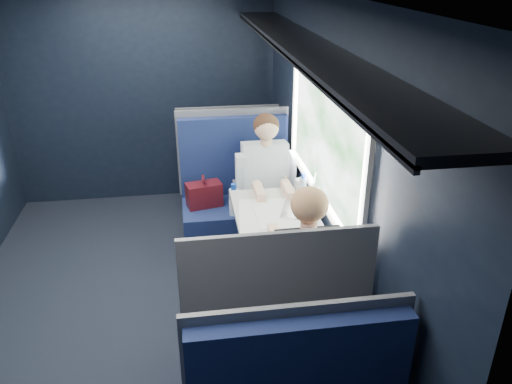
{
  "coord_description": "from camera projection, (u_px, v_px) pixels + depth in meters",
  "views": [
    {
      "loc": [
        0.41,
        -3.26,
        2.5
      ],
      "look_at": [
        0.9,
        0.0,
        0.95
      ],
      "focal_mm": 35.0,
      "sensor_mm": 36.0,
      "label": 1
    }
  ],
  "objects": [
    {
      "name": "seat_row_front",
      "position": [
        227.0,
        168.0,
        5.47
      ],
      "size": [
        1.04,
        0.51,
        1.16
      ],
      "color": "#0E163E",
      "rests_on": "ground"
    },
    {
      "name": "room_shell",
      "position": [
        125.0,
        128.0,
        3.3
      ],
      "size": [
        3.0,
        4.4,
        2.4
      ],
      "color": "black",
      "rests_on": "ground"
    },
    {
      "name": "man",
      "position": [
        267.0,
        181.0,
        4.39
      ],
      "size": [
        0.53,
        0.56,
        1.32
      ],
      "color": "black",
      "rests_on": "ground"
    },
    {
      "name": "papers",
      "position": [
        273.0,
        220.0,
        3.68
      ],
      "size": [
        0.57,
        0.77,
        0.01
      ],
      "primitive_type": "cube",
      "rotation": [
        0.0,
        0.0,
        -0.1
      ],
      "color": "white",
      "rests_on": "table"
    },
    {
      "name": "cup",
      "position": [
        299.0,
        184.0,
        4.16
      ],
      "size": [
        0.07,
        0.07,
        0.09
      ],
      "primitive_type": "cylinder",
      "color": "white",
      "rests_on": "table"
    },
    {
      "name": "laptop",
      "position": [
        308.0,
        201.0,
        3.82
      ],
      "size": [
        0.38,
        0.43,
        0.27
      ],
      "color": "silver",
      "rests_on": "table"
    },
    {
      "name": "woman",
      "position": [
        304.0,
        269.0,
        3.13
      ],
      "size": [
        0.53,
        0.56,
        1.32
      ],
      "color": "black",
      "rests_on": "ground"
    },
    {
      "name": "bottle_small",
      "position": [
        303.0,
        187.0,
        4.0
      ],
      "size": [
        0.06,
        0.06,
        0.21
      ],
      "color": "silver",
      "rests_on": "table"
    },
    {
      "name": "table",
      "position": [
        273.0,
        225.0,
        3.78
      ],
      "size": [
        0.62,
        1.0,
        0.74
      ],
      "color": "#54565E",
      "rests_on": "ground"
    },
    {
      "name": "seat_bay_far",
      "position": [
        269.0,
        330.0,
        3.08
      ],
      "size": [
        1.04,
        0.62,
        1.26
      ],
      "color": "#0E163E",
      "rests_on": "ground"
    },
    {
      "name": "seat_bay_near",
      "position": [
        236.0,
        204.0,
        4.64
      ],
      "size": [
        1.04,
        0.62,
        1.26
      ],
      "color": "#0E163E",
      "rests_on": "ground"
    },
    {
      "name": "ground",
      "position": [
        143.0,
        309.0,
        3.92
      ],
      "size": [
        2.8,
        4.2,
        0.01
      ],
      "primitive_type": "cube",
      "color": "black"
    }
  ]
}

